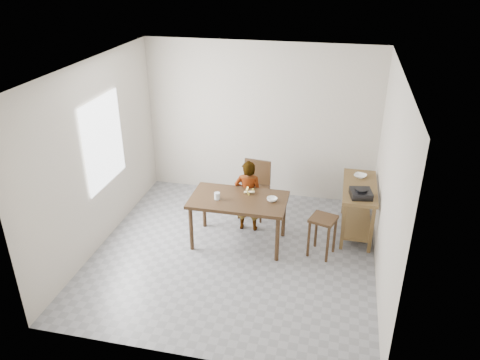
% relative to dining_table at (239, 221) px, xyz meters
% --- Properties ---
extents(floor, '(4.00, 4.00, 0.04)m').
position_rel_dining_table_xyz_m(floor, '(0.00, -0.30, -0.40)').
color(floor, gray).
rests_on(floor, ground).
extents(ceiling, '(4.00, 4.00, 0.04)m').
position_rel_dining_table_xyz_m(ceiling, '(0.00, -0.30, 2.35)').
color(ceiling, white).
rests_on(ceiling, wall_back).
extents(wall_back, '(4.00, 0.04, 2.70)m').
position_rel_dining_table_xyz_m(wall_back, '(0.00, 1.72, 0.98)').
color(wall_back, beige).
rests_on(wall_back, ground).
extents(wall_front, '(4.00, 0.04, 2.70)m').
position_rel_dining_table_xyz_m(wall_front, '(0.00, -2.32, 0.98)').
color(wall_front, beige).
rests_on(wall_front, ground).
extents(wall_left, '(0.04, 4.00, 2.70)m').
position_rel_dining_table_xyz_m(wall_left, '(-2.02, -0.30, 0.98)').
color(wall_left, beige).
rests_on(wall_left, ground).
extents(wall_right, '(0.04, 4.00, 2.70)m').
position_rel_dining_table_xyz_m(wall_right, '(2.02, -0.30, 0.98)').
color(wall_right, beige).
rests_on(wall_right, ground).
extents(window_pane, '(0.02, 1.10, 1.30)m').
position_rel_dining_table_xyz_m(window_pane, '(-1.97, -0.10, 1.12)').
color(window_pane, white).
rests_on(window_pane, wall_left).
extents(dining_table, '(1.40, 0.80, 0.75)m').
position_rel_dining_table_xyz_m(dining_table, '(0.00, 0.00, 0.00)').
color(dining_table, '#372313').
rests_on(dining_table, floor).
extents(prep_counter, '(0.50, 1.20, 0.80)m').
position_rel_dining_table_xyz_m(prep_counter, '(1.72, 0.70, 0.03)').
color(prep_counter, brown).
rests_on(prep_counter, floor).
extents(child, '(0.44, 0.30, 1.17)m').
position_rel_dining_table_xyz_m(child, '(0.06, 0.42, 0.21)').
color(child, white).
rests_on(child, floor).
extents(dining_chair, '(0.50, 0.50, 0.92)m').
position_rel_dining_table_xyz_m(dining_chair, '(0.06, 0.85, 0.08)').
color(dining_chair, '#372313').
rests_on(dining_chair, floor).
extents(stool, '(0.43, 0.43, 0.61)m').
position_rel_dining_table_xyz_m(stool, '(1.23, -0.04, -0.07)').
color(stool, '#372313').
rests_on(stool, floor).
extents(glass_tumbler, '(0.10, 0.10, 0.10)m').
position_rel_dining_table_xyz_m(glass_tumbler, '(-0.30, -0.09, 0.43)').
color(glass_tumbler, silver).
rests_on(glass_tumbler, dining_table).
extents(small_bowl, '(0.19, 0.19, 0.05)m').
position_rel_dining_table_xyz_m(small_bowl, '(0.49, 0.03, 0.40)').
color(small_bowl, white).
rests_on(small_bowl, dining_table).
extents(banana, '(0.19, 0.15, 0.06)m').
position_rel_dining_table_xyz_m(banana, '(0.12, 0.18, 0.41)').
color(banana, '#F1D74D').
rests_on(banana, dining_table).
extents(serving_bowl, '(0.24, 0.24, 0.05)m').
position_rel_dining_table_xyz_m(serving_bowl, '(1.72, 1.00, 0.45)').
color(serving_bowl, white).
rests_on(serving_bowl, prep_counter).
extents(gas_burner, '(0.34, 0.34, 0.10)m').
position_rel_dining_table_xyz_m(gas_burner, '(1.72, 0.35, 0.47)').
color(gas_burner, black).
rests_on(gas_burner, prep_counter).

